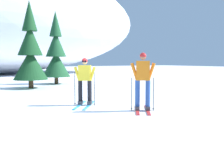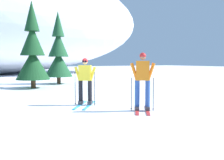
# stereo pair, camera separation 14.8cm
# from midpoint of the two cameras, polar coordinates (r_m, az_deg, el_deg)

# --- Properties ---
(ground_plane) EXTENTS (120.00, 120.00, 0.00)m
(ground_plane) POSITION_cam_midpoint_polar(r_m,az_deg,el_deg) (7.81, -9.32, -7.43)
(ground_plane) COLOR white
(skier_yellow_jacket) EXTENTS (1.42, 1.65, 1.70)m
(skier_yellow_jacket) POSITION_cam_midpoint_polar(r_m,az_deg,el_deg) (8.95, -5.72, -0.15)
(skier_yellow_jacket) COLOR #2893CC
(skier_yellow_jacket) RESTS_ON ground
(skier_orange_jacket) EXTENTS (1.27, 1.54, 1.85)m
(skier_orange_jacket) POSITION_cam_midpoint_polar(r_m,az_deg,el_deg) (7.91, 7.55, -0.05)
(skier_orange_jacket) COLOR red
(skier_orange_jacket) RESTS_ON ground
(pine_tree_center_right) EXTENTS (1.95, 1.95, 5.06)m
(pine_tree_center_right) POSITION_cam_midpoint_polar(r_m,az_deg,el_deg) (15.20, -17.49, 6.19)
(pine_tree_center_right) COLOR #47301E
(pine_tree_center_right) RESTS_ON ground
(pine_tree_far_right) EXTENTS (1.93, 1.93, 4.99)m
(pine_tree_far_right) POSITION_cam_midpoint_polar(r_m,az_deg,el_deg) (17.60, -11.95, 5.93)
(pine_tree_far_right) COLOR #47301E
(pine_tree_far_right) RESTS_ON ground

